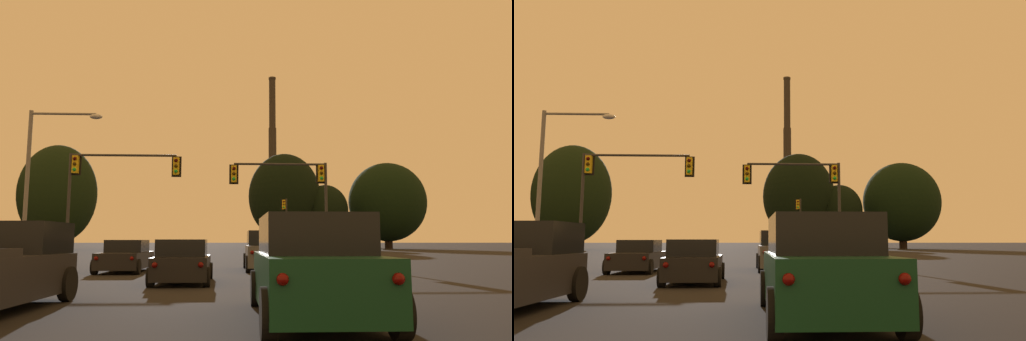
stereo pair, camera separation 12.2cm
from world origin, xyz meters
The scene contains 13 objects.
sedan_left_lane_front centered at (-3.06, 21.40, 0.67)m, with size 1.99×4.71×1.43m.
hatchback_center_lane_second centered at (0.10, 15.23, 0.66)m, with size 1.96×4.13×1.44m.
suv_right_lane_third centered at (3.21, 7.38, 0.90)m, with size 2.11×4.91×1.86m.
suv_right_lane_front centered at (3.37, 22.31, 0.90)m, with size 2.12×4.91×1.86m.
traffic_light_far_right centered at (7.64, 53.99, 3.98)m, with size 0.78×0.50×6.07m.
traffic_light_overhead_right centered at (5.57, 29.08, 4.81)m, with size 6.26×0.50×6.25m.
traffic_light_overhead_left centered at (-5.71, 27.82, 5.04)m, with size 6.71×0.50×6.53m.
street_lamp centered at (-7.76, 23.06, 4.92)m, with size 3.63×0.36×7.86m.
smokestack centered at (16.12, 177.10, 24.10)m, with size 5.33×5.33×61.63m.
treeline_far_right centered at (-24.52, 73.96, 8.28)m, with size 11.51×10.36×15.70m.
treeline_center_right centered at (27.89, 81.39, 7.84)m, with size 13.04×11.74×14.49m.
treeline_center_left centered at (16.64, 77.84, 6.22)m, with size 7.31×6.58×10.29m.
treeline_far_left centered at (10.12, 78.75, 8.49)m, with size 11.68×10.51×15.47m.
Camera 2 is at (1.88, -1.79, 1.41)m, focal length 35.00 mm.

